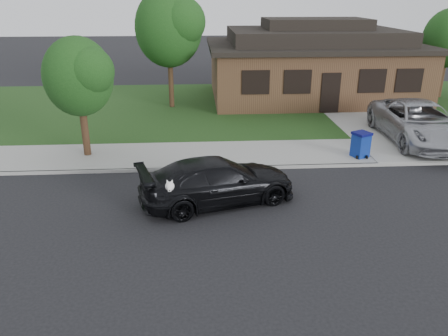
{
  "coord_description": "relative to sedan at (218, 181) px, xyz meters",
  "views": [
    {
      "loc": [
        -3.09,
        -11.57,
        6.11
      ],
      "look_at": [
        -2.29,
        0.93,
        1.1
      ],
      "focal_mm": 35.0,
      "sensor_mm": 36.0,
      "label": 1
    }
  ],
  "objects": [
    {
      "name": "recycling_bin",
      "position": [
        5.79,
        3.45,
        -0.09
      ],
      "size": [
        0.79,
        0.79,
        1.0
      ],
      "rotation": [
        0.0,
        0.0,
        0.43
      ],
      "color": "navy",
      "rests_on": "sidewalk"
    },
    {
      "name": "driveway",
      "position": [
        8.5,
        9.18,
        -0.64
      ],
      "size": [
        4.5,
        13.0,
        0.14
      ],
      "primitive_type": "cube",
      "color": "gray",
      "rests_on": "ground"
    },
    {
      "name": "minivan",
      "position": [
        8.95,
        5.2,
        0.27
      ],
      "size": [
        3.01,
        6.12,
        1.67
      ],
      "primitive_type": "imported",
      "rotation": [
        0.0,
        0.0,
        -0.04
      ],
      "color": "#A2A4A9",
      "rests_on": "driveway"
    },
    {
      "name": "tree_2",
      "position": [
        -4.88,
        4.29,
        2.56
      ],
      "size": [
        2.73,
        2.6,
        4.59
      ],
      "color": "#332114",
      "rests_on": "ground"
    },
    {
      "name": "lawn",
      "position": [
        2.5,
        12.18,
        -0.64
      ],
      "size": [
        60.0,
        13.0,
        0.13
      ],
      "primitive_type": "cube",
      "color": "#193814",
      "rests_on": "ground"
    },
    {
      "name": "ground",
      "position": [
        2.5,
        -0.82,
        -0.71
      ],
      "size": [
        120.0,
        120.0,
        0.0
      ],
      "primitive_type": "plane",
      "color": "black",
      "rests_on": "ground"
    },
    {
      "name": "house",
      "position": [
        6.5,
        14.17,
        1.42
      ],
      "size": [
        12.6,
        8.6,
        4.65
      ],
      "color": "#422B1C",
      "rests_on": "ground"
    },
    {
      "name": "sedan",
      "position": [
        0.0,
        0.0,
        0.0
      ],
      "size": [
        5.25,
        3.32,
        1.42
      ],
      "rotation": [
        0.0,
        0.0,
        1.87
      ],
      "color": "black",
      "rests_on": "ground"
    },
    {
      "name": "sidewalk",
      "position": [
        2.5,
        4.18,
        -0.65
      ],
      "size": [
        60.0,
        3.0,
        0.12
      ],
      "primitive_type": "cube",
      "color": "gray",
      "rests_on": "ground"
    },
    {
      "name": "tree_0",
      "position": [
        -1.84,
        12.05,
        3.77
      ],
      "size": [
        3.78,
        3.6,
        6.34
      ],
      "color": "#332114",
      "rests_on": "ground"
    },
    {
      "name": "curb",
      "position": [
        2.5,
        2.68,
        -0.65
      ],
      "size": [
        60.0,
        0.12,
        0.12
      ],
      "primitive_type": "cube",
      "color": "gray",
      "rests_on": "ground"
    }
  ]
}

